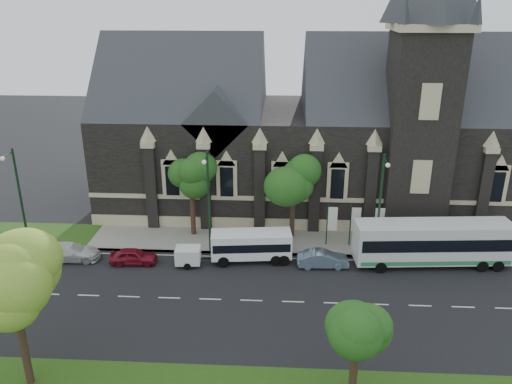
# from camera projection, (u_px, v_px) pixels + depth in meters

# --- Properties ---
(ground) EXTENTS (160.00, 160.00, 0.00)m
(ground) POSITION_uv_depth(u_px,v_px,m) (251.00, 300.00, 36.53)
(ground) COLOR black
(ground) RESTS_ON ground
(sidewalk) EXTENTS (80.00, 5.00, 0.15)m
(sidewalk) POSITION_uv_depth(u_px,v_px,m) (258.00, 241.00, 45.36)
(sidewalk) COLOR gray
(sidewalk) RESTS_ON ground
(museum) EXTENTS (40.00, 17.70, 29.90)m
(museum) POSITION_uv_depth(u_px,v_px,m) (314.00, 129.00, 50.86)
(museum) COLOR black
(museum) RESTS_ON ground
(tree_park_near) EXTENTS (4.42, 4.42, 8.56)m
(tree_park_near) POSITION_uv_depth(u_px,v_px,m) (18.00, 282.00, 26.67)
(tree_park_near) COLOR black
(tree_park_near) RESTS_ON ground
(tree_park_east) EXTENTS (3.40, 3.40, 6.28)m
(tree_park_east) POSITION_uv_depth(u_px,v_px,m) (360.00, 328.00, 25.86)
(tree_park_east) COLOR black
(tree_park_east) RESTS_ON ground
(tree_walk_right) EXTENTS (4.08, 4.08, 7.80)m
(tree_walk_right) POSITION_uv_depth(u_px,v_px,m) (296.00, 177.00, 44.27)
(tree_walk_right) COLOR black
(tree_walk_right) RESTS_ON ground
(tree_walk_left) EXTENTS (3.91, 3.91, 7.64)m
(tree_walk_left) POSITION_uv_depth(u_px,v_px,m) (194.00, 176.00, 44.76)
(tree_walk_left) COLOR black
(tree_walk_left) RESTS_ON ground
(street_lamp_near) EXTENTS (0.36, 1.88, 9.00)m
(street_lamp_near) POSITION_uv_depth(u_px,v_px,m) (381.00, 201.00, 40.80)
(street_lamp_near) COLOR black
(street_lamp_near) RESTS_ON ground
(street_lamp_mid) EXTENTS (0.36, 1.88, 9.00)m
(street_lamp_mid) POSITION_uv_depth(u_px,v_px,m) (208.00, 198.00, 41.53)
(street_lamp_mid) COLOR black
(street_lamp_mid) RESTS_ON ground
(street_lamp_far) EXTENTS (0.36, 1.88, 9.00)m
(street_lamp_far) POSITION_uv_depth(u_px,v_px,m) (19.00, 194.00, 42.36)
(street_lamp_far) COLOR black
(street_lamp_far) RESTS_ON ground
(banner_flag_left) EXTENTS (0.90, 0.10, 4.00)m
(banner_flag_left) POSITION_uv_depth(u_px,v_px,m) (331.00, 221.00, 43.74)
(banner_flag_left) COLOR black
(banner_flag_left) RESTS_ON ground
(banner_flag_center) EXTENTS (0.90, 0.10, 4.00)m
(banner_flag_center) POSITION_uv_depth(u_px,v_px,m) (354.00, 222.00, 43.64)
(banner_flag_center) COLOR black
(banner_flag_center) RESTS_ON ground
(banner_flag_right) EXTENTS (0.90, 0.10, 4.00)m
(banner_flag_right) POSITION_uv_depth(u_px,v_px,m) (377.00, 222.00, 43.54)
(banner_flag_right) COLOR black
(banner_flag_right) RESTS_ON ground
(tour_coach) EXTENTS (12.68, 3.68, 3.65)m
(tour_coach) POSITION_uv_depth(u_px,v_px,m) (433.00, 242.00, 40.86)
(tour_coach) COLOR silver
(tour_coach) RESTS_ON ground
(shuttle_bus) EXTENTS (6.74, 2.95, 2.53)m
(shuttle_bus) POSITION_uv_depth(u_px,v_px,m) (252.00, 244.00, 41.64)
(shuttle_bus) COLOR white
(shuttle_bus) RESTS_ON ground
(box_trailer) EXTENTS (2.95, 1.73, 1.55)m
(box_trailer) POSITION_uv_depth(u_px,v_px,m) (188.00, 255.00, 41.09)
(box_trailer) COLOR silver
(box_trailer) RESTS_ON ground
(sedan) EXTENTS (4.20, 1.64, 1.36)m
(sedan) POSITION_uv_depth(u_px,v_px,m) (323.00, 259.00, 40.95)
(sedan) COLOR slate
(sedan) RESTS_ON ground
(car_far_red) EXTENTS (3.92, 1.76, 1.31)m
(car_far_red) POSITION_uv_depth(u_px,v_px,m) (134.00, 256.00, 41.43)
(car_far_red) COLOR maroon
(car_far_red) RESTS_ON ground
(car_far_white) EXTENTS (5.03, 2.28, 1.43)m
(car_far_white) POSITION_uv_depth(u_px,v_px,m) (70.00, 252.00, 42.01)
(car_far_white) COLOR silver
(car_far_white) RESTS_ON ground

